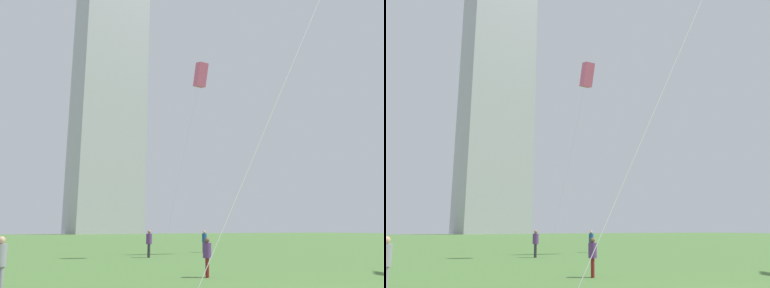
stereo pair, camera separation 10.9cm
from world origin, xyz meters
The scene contains 5 objects.
person_standing_0 centered at (1.21, 18.75, 1.06)m, with size 0.41×0.41×1.84m.
person_standing_2 centered at (-0.80, 7.07, 0.91)m, with size 0.35×0.35×1.58m.
person_standing_3 centered at (7.47, 22.12, 1.02)m, with size 0.39×0.39×1.77m.
kite_flying_0 centered at (3.82, 15.98, 12.77)m, with size 2.20×11.06×13.71m.
distant_highrise_0 centered at (30.02, 138.42, 50.36)m, with size 25.26×16.73×100.73m, color #A8A8AD.
Camera 2 is at (-9.04, -7.69, 1.95)m, focal length 37.14 mm.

